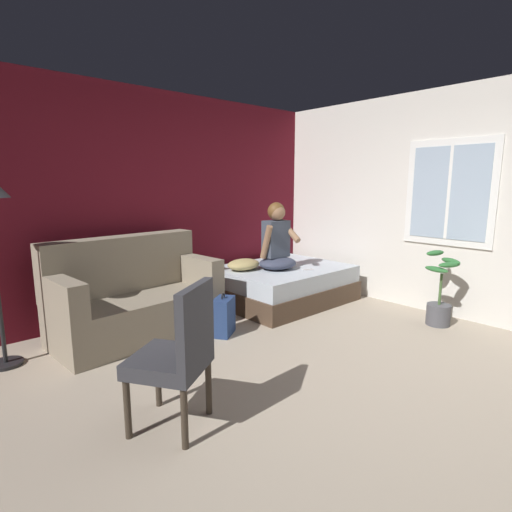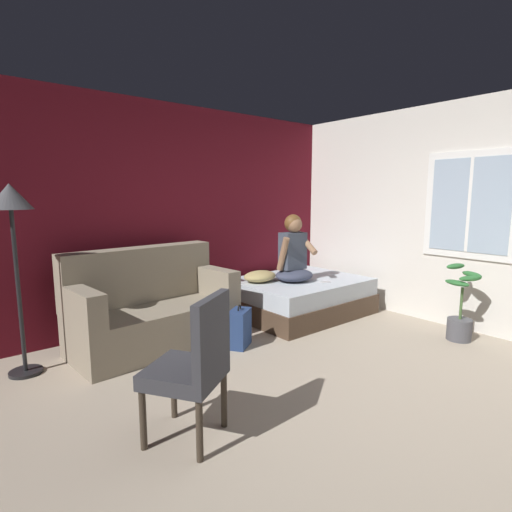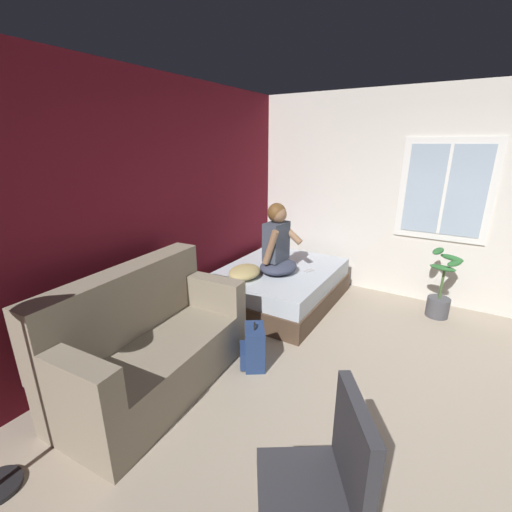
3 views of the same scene
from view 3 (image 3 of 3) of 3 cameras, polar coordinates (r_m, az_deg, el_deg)
name	(u,v)px [view 3 (image 3 of 3)]	position (r m, az deg, el deg)	size (l,w,h in m)	color
ground_plane	(447,440)	(3.13, 29.26, -25.15)	(40.00, 40.00, 0.00)	tan
wall_back_accent	(144,213)	(3.72, -18.12, 6.80)	(9.88, 0.16, 2.70)	maroon
wall_side_with_window	(481,203)	(4.93, 33.38, 7.38)	(0.19, 7.17, 2.70)	silver
bed	(280,285)	(4.58, 3.98, -4.82)	(1.73, 1.36, 0.48)	#4C3828
couch	(149,344)	(3.17, -17.35, -13.82)	(1.75, 0.94, 1.04)	gray
side_chair	(322,483)	(1.94, 11.02, -33.09)	(0.64, 0.64, 0.98)	#382D23
person_seated	(278,245)	(4.22, 3.60, 1.81)	(0.56, 0.48, 0.88)	#383D51
backpack	(254,347)	(3.36, -0.41, -14.99)	(0.35, 0.34, 0.46)	navy
throw_pillow	(245,272)	(4.15, -1.92, -2.67)	(0.48, 0.36, 0.14)	tan
cell_phone	(309,271)	(4.42, 8.85, -2.41)	(0.07, 0.14, 0.01)	#B7B7BC
potted_plant	(440,294)	(4.72, 28.36, -5.53)	(0.39, 0.37, 0.85)	#4C4C51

